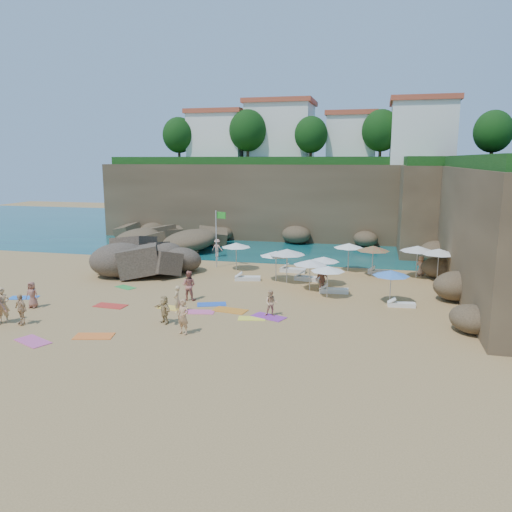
% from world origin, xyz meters
% --- Properties ---
extents(ground, '(120.00, 120.00, 0.00)m').
position_xyz_m(ground, '(0.00, 0.00, 0.00)').
color(ground, tan).
rests_on(ground, ground).
extents(seawater, '(120.00, 120.00, 0.00)m').
position_xyz_m(seawater, '(0.00, 30.00, 0.00)').
color(seawater, '#0C4751').
rests_on(seawater, ground).
extents(cliff_back, '(44.00, 8.00, 8.00)m').
position_xyz_m(cliff_back, '(2.00, 25.00, 4.00)').
color(cliff_back, brown).
rests_on(cliff_back, ground).
extents(cliff_right, '(8.00, 30.00, 8.00)m').
position_xyz_m(cliff_right, '(19.00, 8.00, 4.00)').
color(cliff_right, brown).
rests_on(cliff_right, ground).
extents(cliff_corner, '(10.00, 12.00, 8.00)m').
position_xyz_m(cliff_corner, '(17.00, 20.00, 4.00)').
color(cliff_corner, brown).
rests_on(cliff_corner, ground).
extents(rock_promontory, '(12.00, 7.00, 2.00)m').
position_xyz_m(rock_promontory, '(-11.00, 16.00, 0.00)').
color(rock_promontory, brown).
rests_on(rock_promontory, ground).
extents(clifftop_buildings, '(28.48, 9.48, 7.00)m').
position_xyz_m(clifftop_buildings, '(2.96, 25.79, 11.24)').
color(clifftop_buildings, white).
rests_on(clifftop_buildings, cliff_back).
extents(clifftop_trees, '(35.60, 23.82, 4.40)m').
position_xyz_m(clifftop_trees, '(4.78, 19.52, 11.26)').
color(clifftop_trees, '#11380F').
rests_on(clifftop_trees, ground).
extents(marina_masts, '(3.10, 0.10, 6.00)m').
position_xyz_m(marina_masts, '(-16.50, 30.00, 3.00)').
color(marina_masts, white).
rests_on(marina_masts, ground).
extents(rock_outcrop, '(7.87, 6.62, 2.73)m').
position_xyz_m(rock_outcrop, '(-6.93, 5.03, 0.00)').
color(rock_outcrop, brown).
rests_on(rock_outcrop, ground).
extents(flag_pole, '(0.88, 0.29, 4.58)m').
position_xyz_m(flag_pole, '(-2.24, 7.66, 2.92)').
color(flag_pole, silver).
rests_on(flag_pole, ground).
extents(parasol_0, '(2.29, 2.29, 2.16)m').
position_xyz_m(parasol_0, '(-0.57, 7.06, 1.98)').
color(parasol_0, silver).
rests_on(parasol_0, ground).
extents(parasol_1, '(2.56, 2.56, 2.42)m').
position_xyz_m(parasol_1, '(4.00, 3.92, 2.22)').
color(parasol_1, silver).
rests_on(parasol_1, ground).
extents(parasol_2, '(2.32, 2.32, 2.20)m').
position_xyz_m(parasol_2, '(7.98, 8.68, 2.02)').
color(parasol_2, silver).
rests_on(parasol_2, ground).
extents(parasol_3, '(2.51, 2.51, 2.38)m').
position_xyz_m(parasol_3, '(14.32, 6.76, 2.18)').
color(parasol_3, silver).
rests_on(parasol_3, ground).
extents(parasol_4, '(2.54, 2.54, 2.40)m').
position_xyz_m(parasol_4, '(12.95, 7.54, 2.20)').
color(parasol_4, silver).
rests_on(parasol_4, ground).
extents(parasol_5, '(2.29, 2.29, 2.17)m').
position_xyz_m(parasol_5, '(3.16, 4.25, 1.99)').
color(parasol_5, silver).
rests_on(parasol_5, ground).
extents(parasol_6, '(2.44, 2.44, 2.31)m').
position_xyz_m(parasol_6, '(9.82, 7.33, 2.12)').
color(parasol_6, silver).
rests_on(parasol_6, ground).
extents(parasol_7, '(2.13, 2.13, 2.02)m').
position_xyz_m(parasol_7, '(6.58, 3.74, 1.85)').
color(parasol_7, silver).
rests_on(parasol_7, ground).
extents(parasol_9, '(2.20, 2.20, 2.08)m').
position_xyz_m(parasol_9, '(5.84, 2.21, 1.91)').
color(parasol_9, silver).
rests_on(parasol_9, ground).
extents(parasol_10, '(2.18, 2.18, 2.06)m').
position_xyz_m(parasol_10, '(10.94, 0.27, 1.89)').
color(parasol_10, silver).
rests_on(parasol_10, ground).
extents(parasol_11, '(2.13, 2.13, 2.02)m').
position_xyz_m(parasol_11, '(7.13, 0.79, 1.85)').
color(parasol_11, silver).
rests_on(parasol_11, ground).
extents(lounger_0, '(1.92, 1.01, 0.28)m').
position_xyz_m(lounger_0, '(1.15, 3.96, 0.14)').
color(lounger_0, silver).
rests_on(lounger_0, ground).
extents(lounger_1, '(1.84, 0.62, 0.29)m').
position_xyz_m(lounger_1, '(10.41, 8.24, 0.14)').
color(lounger_1, white).
rests_on(lounger_1, ground).
extents(lounger_2, '(2.02, 0.80, 0.31)m').
position_xyz_m(lounger_2, '(3.89, 7.31, 0.15)').
color(lounger_2, silver).
rests_on(lounger_2, ground).
extents(lounger_3, '(1.91, 0.79, 0.29)m').
position_xyz_m(lounger_3, '(7.46, 2.00, 0.15)').
color(lounger_3, white).
rests_on(lounger_3, ground).
extents(lounger_4, '(2.04, 0.95, 0.31)m').
position_xyz_m(lounger_4, '(5.42, 4.87, 0.15)').
color(lounger_4, silver).
rests_on(lounger_4, ground).
extents(lounger_5, '(1.63, 0.65, 0.25)m').
position_xyz_m(lounger_5, '(11.60, -0.20, 0.12)').
color(lounger_5, white).
rests_on(lounger_5, ground).
extents(towel_0, '(1.88, 1.28, 0.03)m').
position_xyz_m(towel_0, '(-11.35, -3.82, 0.02)').
color(towel_0, blue).
rests_on(towel_0, ground).
extents(towel_1, '(2.11, 1.64, 0.03)m').
position_xyz_m(towel_1, '(-5.74, -10.31, 0.02)').
color(towel_1, '#D25192').
rests_on(towel_1, ground).
extents(towel_2, '(2.04, 1.35, 0.03)m').
position_xyz_m(towel_2, '(-3.29, -8.99, 0.02)').
color(towel_2, orange).
rests_on(towel_2, ground).
extents(towel_3, '(1.64, 1.27, 0.03)m').
position_xyz_m(towel_3, '(-6.39, 0.04, 0.01)').
color(towel_3, green).
rests_on(towel_3, ground).
extents(towel_4, '(1.80, 1.14, 0.03)m').
position_xyz_m(towel_4, '(-1.42, -3.68, 0.01)').
color(towel_4, yellow).
rests_on(towel_4, ground).
extents(towel_6, '(2.08, 1.54, 0.03)m').
position_xyz_m(towel_6, '(4.41, -3.98, 0.02)').
color(towel_6, purple).
rests_on(towel_6, ground).
extents(towel_7, '(1.93, 1.05, 0.03)m').
position_xyz_m(towel_7, '(-5.15, -4.14, 0.02)').
color(towel_7, red).
rests_on(towel_7, ground).
extents(towel_8, '(1.92, 1.40, 0.03)m').
position_xyz_m(towel_8, '(0.58, -2.43, 0.02)').
color(towel_8, blue).
rests_on(towel_8, ground).
extents(towel_9, '(1.80, 1.12, 0.03)m').
position_xyz_m(towel_9, '(0.39, -4.03, 0.01)').
color(towel_9, '#E85A9A').
rests_on(towel_9, ground).
extents(towel_10, '(2.06, 1.25, 0.03)m').
position_xyz_m(towel_10, '(2.00, -3.34, 0.02)').
color(towel_10, orange).
rests_on(towel_10, ground).
extents(towel_12, '(1.60, 1.00, 0.03)m').
position_xyz_m(towel_12, '(3.58, -4.46, 0.01)').
color(towel_12, '#FFF943').
rests_on(towel_12, ground).
extents(person_stand_0, '(0.82, 0.71, 1.89)m').
position_xyz_m(person_stand_0, '(-9.14, -8.15, 0.94)').
color(person_stand_0, tan).
rests_on(person_stand_0, ground).
extents(person_stand_1, '(0.91, 0.71, 1.85)m').
position_xyz_m(person_stand_1, '(-1.09, -1.81, 0.93)').
color(person_stand_1, '#AF6557').
rests_on(person_stand_1, ground).
extents(person_stand_2, '(1.08, 0.60, 1.58)m').
position_xyz_m(person_stand_2, '(-3.71, 11.91, 0.79)').
color(person_stand_2, '#EA9C85').
rests_on(person_stand_2, ground).
extents(person_stand_3, '(0.99, 1.01, 1.71)m').
position_xyz_m(person_stand_3, '(6.67, 1.95, 0.85)').
color(person_stand_3, '#9A624D').
rests_on(person_stand_3, ground).
extents(person_stand_4, '(0.83, 0.73, 1.50)m').
position_xyz_m(person_stand_4, '(13.33, 8.49, 0.75)').
color(person_stand_4, tan).
rests_on(person_stand_4, ground).
extents(person_stand_5, '(1.73, 0.65, 1.82)m').
position_xyz_m(person_stand_5, '(-9.22, 5.87, 0.91)').
color(person_stand_5, tan).
rests_on(person_stand_5, ground).
extents(person_stand_6, '(0.41, 0.59, 1.55)m').
position_xyz_m(person_stand_6, '(-0.81, -4.36, 0.77)').
color(person_stand_6, '#D7B27A').
rests_on(person_stand_6, ground).
extents(person_lie_1, '(1.45, 1.85, 0.40)m').
position_xyz_m(person_lie_1, '(-7.93, -8.29, 0.20)').
color(person_lie_1, tan).
rests_on(person_lie_1, ground).
extents(person_lie_2, '(0.82, 1.56, 0.41)m').
position_xyz_m(person_lie_2, '(-9.38, -5.50, 0.20)').
color(person_lie_2, '#9C5F4E').
rests_on(person_lie_2, ground).
extents(person_lie_3, '(1.96, 1.99, 0.39)m').
position_xyz_m(person_lie_3, '(-0.73, -6.33, 0.20)').
color(person_lie_3, tan).
rests_on(person_lie_3, ground).
extents(person_lie_4, '(1.07, 1.85, 0.42)m').
position_xyz_m(person_lie_4, '(0.88, -7.65, 0.21)').
color(person_lie_4, tan).
rests_on(person_lie_4, ground).
extents(person_lie_5, '(0.88, 1.52, 0.55)m').
position_xyz_m(person_lie_5, '(4.51, -3.81, 0.27)').
color(person_lie_5, tan).
rests_on(person_lie_5, ground).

